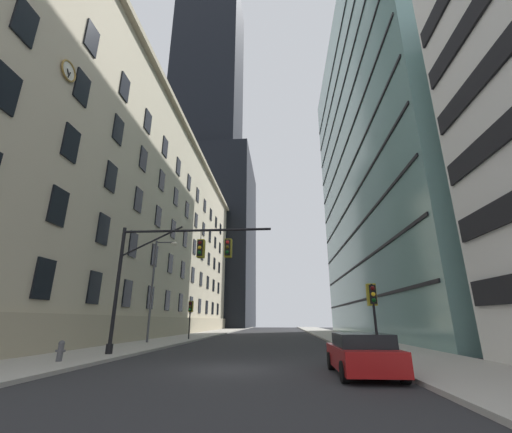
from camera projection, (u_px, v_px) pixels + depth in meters
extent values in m
cube|color=#28282B|center=(232.00, 370.00, 12.70)|extent=(102.00, 160.00, 0.10)
cube|color=#A8A399|center=(30.00, 365.00, 13.37)|extent=(5.00, 160.00, 0.15)
cube|color=#A8A399|center=(456.00, 369.00, 12.12)|extent=(5.00, 160.00, 0.15)
cube|color=#BCAF93|center=(134.00, 230.00, 46.25)|extent=(15.86, 70.55, 28.39)
cube|color=tan|center=(195.00, 145.00, 49.79)|extent=(0.70, 70.55, 0.60)
cube|color=tan|center=(183.00, 326.00, 41.63)|extent=(0.50, 70.55, 2.20)
cube|color=black|center=(44.00, 279.00, 17.60)|extent=(0.14, 1.40, 2.20)
cube|color=black|center=(94.00, 288.00, 22.34)|extent=(0.14, 1.40, 2.20)
cube|color=black|center=(127.00, 293.00, 27.09)|extent=(0.14, 1.40, 2.20)
cube|color=black|center=(150.00, 297.00, 31.83)|extent=(0.14, 1.40, 2.20)
cube|color=black|center=(167.00, 300.00, 36.58)|extent=(0.14, 1.40, 2.20)
cube|color=black|center=(181.00, 303.00, 41.32)|extent=(0.14, 1.40, 2.20)
cube|color=black|center=(191.00, 305.00, 46.06)|extent=(0.14, 1.40, 2.20)
cube|color=black|center=(200.00, 306.00, 50.81)|extent=(0.14, 1.40, 2.20)
cube|color=black|center=(207.00, 307.00, 55.55)|extent=(0.14, 1.40, 2.20)
cube|color=black|center=(213.00, 308.00, 60.29)|extent=(0.14, 1.40, 2.20)
cube|color=black|center=(218.00, 309.00, 65.04)|extent=(0.14, 1.40, 2.20)
cube|color=black|center=(58.00, 206.00, 18.89)|extent=(0.14, 1.40, 2.20)
cube|color=black|center=(103.00, 229.00, 23.64)|extent=(0.14, 1.40, 2.20)
cube|color=black|center=(133.00, 245.00, 28.38)|extent=(0.14, 1.40, 2.20)
cube|color=black|center=(154.00, 255.00, 33.12)|extent=(0.14, 1.40, 2.20)
cube|color=black|center=(170.00, 264.00, 37.87)|extent=(0.14, 1.40, 2.20)
cube|color=black|center=(183.00, 270.00, 42.61)|extent=(0.14, 1.40, 2.20)
cube|color=black|center=(193.00, 275.00, 47.35)|extent=(0.14, 1.40, 2.20)
cube|color=black|center=(201.00, 279.00, 52.10)|extent=(0.14, 1.40, 2.20)
cube|color=black|center=(208.00, 283.00, 56.84)|extent=(0.14, 1.40, 2.20)
cube|color=black|center=(213.00, 285.00, 61.58)|extent=(0.14, 1.40, 2.20)
cube|color=black|center=(218.00, 288.00, 66.33)|extent=(0.14, 1.40, 2.20)
cube|color=black|center=(6.00, 89.00, 15.44)|extent=(0.14, 1.40, 2.20)
cube|color=black|center=(71.00, 143.00, 20.18)|extent=(0.14, 1.40, 2.20)
cube|color=black|center=(111.00, 177.00, 24.93)|extent=(0.14, 1.40, 2.20)
cube|color=black|center=(138.00, 200.00, 29.67)|extent=(0.14, 1.40, 2.20)
cube|color=black|center=(158.00, 217.00, 34.41)|extent=(0.14, 1.40, 2.20)
cube|color=black|center=(173.00, 229.00, 39.16)|extent=(0.14, 1.40, 2.20)
cube|color=black|center=(185.00, 239.00, 43.90)|extent=(0.14, 1.40, 2.20)
cube|color=black|center=(195.00, 247.00, 48.64)|extent=(0.14, 1.40, 2.20)
cube|color=black|center=(202.00, 253.00, 53.39)|extent=(0.14, 1.40, 2.20)
cube|color=black|center=(209.00, 259.00, 58.13)|extent=(0.14, 1.40, 2.20)
cube|color=black|center=(214.00, 264.00, 62.88)|extent=(0.14, 1.40, 2.20)
cube|color=black|center=(219.00, 268.00, 67.62)|extent=(0.14, 1.40, 2.20)
cube|color=black|center=(25.00, 22.00, 16.73)|extent=(0.14, 1.40, 2.20)
cube|color=black|center=(82.00, 88.00, 21.47)|extent=(0.14, 1.40, 2.20)
cube|color=black|center=(118.00, 130.00, 26.22)|extent=(0.14, 1.40, 2.20)
cube|color=black|center=(143.00, 159.00, 30.96)|extent=(0.14, 1.40, 2.20)
cube|color=black|center=(162.00, 181.00, 35.71)|extent=(0.14, 1.40, 2.20)
cube|color=black|center=(176.00, 197.00, 40.45)|extent=(0.14, 1.40, 2.20)
cube|color=black|center=(187.00, 210.00, 45.19)|extent=(0.14, 1.40, 2.20)
cube|color=black|center=(196.00, 220.00, 49.94)|extent=(0.14, 1.40, 2.20)
cube|color=black|center=(204.00, 229.00, 54.68)|extent=(0.14, 1.40, 2.20)
cube|color=black|center=(210.00, 236.00, 59.42)|extent=(0.14, 1.40, 2.20)
cube|color=black|center=(215.00, 243.00, 64.17)|extent=(0.14, 1.40, 2.20)
cube|color=black|center=(220.00, 248.00, 68.91)|extent=(0.14, 1.40, 2.20)
cube|color=black|center=(92.00, 39.00, 22.77)|extent=(0.14, 1.40, 2.20)
cube|color=black|center=(125.00, 87.00, 27.51)|extent=(0.14, 1.40, 2.20)
cube|color=black|center=(148.00, 122.00, 32.25)|extent=(0.14, 1.40, 2.20)
cube|color=black|center=(165.00, 147.00, 37.00)|extent=(0.14, 1.40, 2.20)
cube|color=black|center=(178.00, 167.00, 41.74)|extent=(0.14, 1.40, 2.20)
cube|color=black|center=(189.00, 182.00, 46.48)|extent=(0.14, 1.40, 2.20)
cube|color=black|center=(198.00, 195.00, 51.23)|extent=(0.14, 1.40, 2.20)
cube|color=black|center=(205.00, 206.00, 55.97)|extent=(0.14, 1.40, 2.20)
cube|color=black|center=(211.00, 215.00, 60.71)|extent=(0.14, 1.40, 2.20)
cube|color=black|center=(216.00, 222.00, 65.46)|extent=(0.14, 1.40, 2.20)
cube|color=black|center=(220.00, 229.00, 70.20)|extent=(0.14, 1.40, 2.20)
torus|color=olive|center=(69.00, 71.00, 20.05)|extent=(0.12, 1.34, 1.34)
cylinder|color=silver|center=(68.00, 71.00, 20.06)|extent=(0.05, 1.16, 1.16)
cube|color=black|center=(68.00, 72.00, 19.93)|extent=(0.03, 0.26, 0.33)
cube|color=black|center=(69.00, 75.00, 20.03)|extent=(0.03, 0.18, 0.51)
cube|color=black|center=(200.00, 241.00, 93.03)|extent=(29.93, 29.93, 47.60)
cube|color=black|center=(209.00, 76.00, 110.99)|extent=(20.95, 20.95, 69.24)
cube|color=black|center=(497.00, 57.00, 13.07)|extent=(0.16, 9.86, 1.10)
cube|color=black|center=(481.00, 2.00, 13.99)|extent=(0.16, 9.86, 1.10)
cube|color=gray|center=(413.00, 154.00, 43.48)|extent=(18.32, 43.10, 46.55)
cube|color=black|center=(357.00, 301.00, 38.23)|extent=(0.12, 42.10, 0.24)
cube|color=black|center=(354.00, 268.00, 39.46)|extent=(0.12, 42.10, 0.24)
cube|color=black|center=(351.00, 236.00, 40.69)|extent=(0.12, 42.10, 0.24)
cube|color=black|center=(348.00, 206.00, 41.92)|extent=(0.12, 42.10, 0.24)
cube|color=black|center=(346.00, 178.00, 43.15)|extent=(0.12, 42.10, 0.24)
cube|color=black|center=(343.00, 152.00, 44.38)|extent=(0.12, 42.10, 0.24)
cube|color=black|center=(341.00, 126.00, 45.61)|extent=(0.12, 42.10, 0.24)
cube|color=black|center=(339.00, 103.00, 46.84)|extent=(0.12, 42.10, 0.24)
cube|color=black|center=(337.00, 80.00, 48.07)|extent=(0.12, 42.10, 0.24)
cube|color=black|center=(335.00, 59.00, 49.30)|extent=(0.12, 42.10, 0.24)
cylinder|color=black|center=(117.00, 287.00, 18.00)|extent=(0.20, 0.20, 6.90)
cylinder|color=black|center=(109.00, 349.00, 17.02)|extent=(0.36, 0.36, 0.50)
cylinder|color=black|center=(196.00, 230.00, 18.67)|extent=(8.63, 0.14, 0.14)
cylinder|color=black|center=(152.00, 241.00, 18.68)|extent=(3.54, 0.10, 1.78)
cylinder|color=black|center=(201.00, 235.00, 18.56)|extent=(0.04, 0.04, 0.60)
cube|color=black|center=(200.00, 248.00, 18.32)|extent=(0.30, 0.30, 0.90)
cube|color=olive|center=(201.00, 249.00, 18.49)|extent=(0.40, 0.40, 1.04)
sphere|color=#450808|center=(200.00, 243.00, 18.26)|extent=(0.20, 0.20, 0.20)
sphere|color=yellow|center=(200.00, 248.00, 18.17)|extent=(0.20, 0.20, 0.20)
sphere|color=#083D10|center=(199.00, 252.00, 18.09)|extent=(0.20, 0.20, 0.20)
cylinder|color=black|center=(228.00, 235.00, 18.44)|extent=(0.04, 0.04, 0.60)
cube|color=black|center=(228.00, 248.00, 18.21)|extent=(0.30, 0.30, 0.90)
cube|color=olive|center=(228.00, 248.00, 18.37)|extent=(0.40, 0.40, 1.04)
sphere|color=red|center=(227.00, 242.00, 18.14)|extent=(0.20, 0.20, 0.20)
sphere|color=#4B3A08|center=(227.00, 247.00, 18.06)|extent=(0.20, 0.20, 0.20)
sphere|color=#083D10|center=(227.00, 252.00, 17.97)|extent=(0.20, 0.20, 0.20)
cylinder|color=black|center=(375.00, 320.00, 15.24)|extent=(0.12, 0.12, 3.38)
cube|color=black|center=(372.00, 294.00, 15.61)|extent=(0.30, 0.30, 0.90)
cube|color=olive|center=(371.00, 295.00, 15.77)|extent=(0.40, 0.40, 1.04)
sphere|color=#450808|center=(373.00, 288.00, 15.54)|extent=(0.20, 0.20, 0.20)
sphere|color=yellow|center=(373.00, 294.00, 15.46)|extent=(0.20, 0.20, 0.20)
sphere|color=#083D10|center=(374.00, 300.00, 15.37)|extent=(0.20, 0.20, 0.20)
cylinder|color=black|center=(190.00, 320.00, 31.34)|extent=(0.12, 0.12, 3.49)
cube|color=black|center=(190.00, 306.00, 31.72)|extent=(0.30, 0.30, 0.90)
cube|color=olive|center=(191.00, 307.00, 31.88)|extent=(0.40, 0.40, 1.04)
sphere|color=#450808|center=(190.00, 303.00, 31.65)|extent=(0.20, 0.20, 0.20)
sphere|color=#4B3A08|center=(190.00, 306.00, 31.57)|extent=(0.20, 0.20, 0.20)
sphere|color=green|center=(190.00, 309.00, 31.48)|extent=(0.20, 0.20, 0.20)
cylinder|color=#47474C|center=(152.00, 289.00, 27.18)|extent=(0.18, 0.18, 8.38)
cylinder|color=#47474C|center=(165.00, 242.00, 28.36)|extent=(1.62, 0.10, 0.10)
ellipsoid|color=#EFE5C6|center=(174.00, 243.00, 28.27)|extent=(0.56, 0.32, 0.24)
cylinder|color=#4C4C51|center=(60.00, 353.00, 13.98)|extent=(0.24, 0.24, 0.70)
sphere|color=#4C4C51|center=(62.00, 343.00, 14.10)|extent=(0.26, 0.26, 0.26)
cylinder|color=#4C4C51|center=(57.00, 351.00, 14.01)|extent=(0.12, 0.10, 0.10)
cylinder|color=#4C4C51|center=(64.00, 351.00, 13.99)|extent=(0.12, 0.10, 0.10)
cube|color=maroon|center=(362.00, 358.00, 11.31)|extent=(1.90, 4.22, 0.73)
cube|color=black|center=(362.00, 340.00, 11.29)|extent=(1.74, 2.28, 0.47)
cylinder|color=black|center=(331.00, 361.00, 12.68)|extent=(0.22, 0.64, 0.64)
cylinder|color=black|center=(377.00, 361.00, 12.55)|extent=(0.22, 0.64, 0.64)
cylinder|color=black|center=(344.00, 372.00, 9.91)|extent=(0.22, 0.64, 0.64)
cylinder|color=black|center=(404.00, 373.00, 9.78)|extent=(0.22, 0.64, 0.64)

